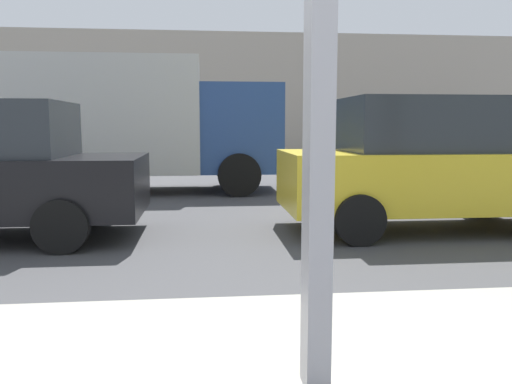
{
  "coord_description": "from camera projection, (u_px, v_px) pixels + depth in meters",
  "views": [
    {
      "loc": [
        -0.23,
        -0.96,
        1.48
      ],
      "look_at": [
        0.16,
        2.82,
        0.99
      ],
      "focal_mm": 36.79,
      "sensor_mm": 36.0,
      "label": 1
    }
  ],
  "objects": [
    {
      "name": "building_facade_far",
      "position": [
        206.0,
        97.0,
        23.09
      ],
      "size": [
        28.0,
        1.2,
        5.44
      ],
      "primitive_type": "cube",
      "color": "#A89E8E",
      "rests_on": "ground"
    },
    {
      "name": "ground_plane",
      "position": [
        216.0,
        211.0,
        9.05
      ],
      "size": [
        60.0,
        60.0,
        0.0
      ],
      "primitive_type": "plane",
      "color": "#424244"
    },
    {
      "name": "box_truck",
      "position": [
        127.0,
        120.0,
        11.47
      ],
      "size": [
        6.4,
        2.44,
        2.88
      ],
      "color": "beige",
      "rests_on": "ground"
    },
    {
      "name": "parked_car_yellow",
      "position": [
        428.0,
        165.0,
        7.33
      ],
      "size": [
        4.12,
        1.91,
        1.85
      ],
      "color": "gold",
      "rests_on": "ground"
    }
  ]
}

